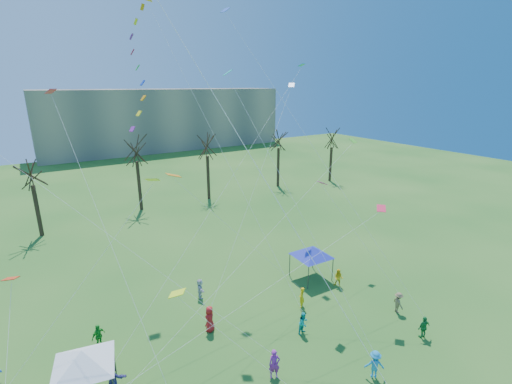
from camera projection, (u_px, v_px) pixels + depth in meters
distant_building at (166, 119)px, 92.12m from camera, size 60.00×14.00×15.00m
bare_tree_row at (135, 160)px, 45.06m from camera, size 68.61×8.50×10.34m
big_box_kite at (146, 50)px, 17.03m from camera, size 4.65×7.16×24.49m
canopy_tent_white at (83, 358)px, 18.39m from camera, size 4.11×4.11×3.14m
canopy_tent_blue at (312, 251)px, 30.38m from camera, size 4.02×4.02×3.02m
festival_crowd at (207, 363)px, 20.48m from camera, size 26.10×14.62×1.86m
small_kites_aloft at (215, 142)px, 23.26m from camera, size 32.02×19.65×32.70m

